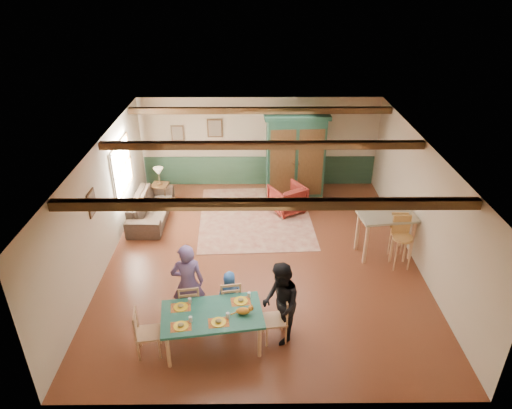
{
  "coord_description": "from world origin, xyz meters",
  "views": [
    {
      "loc": [
        -0.21,
        -8.8,
        6.05
      ],
      "look_at": [
        -0.13,
        0.44,
        1.15
      ],
      "focal_mm": 32.0,
      "sensor_mm": 36.0,
      "label": 1
    }
  ],
  "objects_px": {
    "person_child": "(230,294)",
    "bar_stool_right": "(399,238)",
    "cat": "(243,310)",
    "end_table": "(161,193)",
    "dining_table": "(213,329)",
    "person_woman": "(281,303)",
    "bar_stool_left": "(402,243)",
    "sofa": "(151,207)",
    "person_man": "(188,283)",
    "dining_chair_end_right": "(275,319)",
    "table_lamp": "(159,176)",
    "armchair": "(287,198)",
    "counter_table": "(384,235)",
    "dining_chair_end_left": "(148,332)",
    "dining_chair_far_right": "(230,298)",
    "dining_chair_far_left": "(189,302)"
  },
  "relations": [
    {
      "from": "person_child",
      "to": "bar_stool_right",
      "type": "distance_m",
      "value": 4.19
    },
    {
      "from": "person_child",
      "to": "cat",
      "type": "bearing_deg",
      "value": 99.46
    },
    {
      "from": "cat",
      "to": "end_table",
      "type": "bearing_deg",
      "value": 105.36
    },
    {
      "from": "dining_table",
      "to": "person_woman",
      "type": "distance_m",
      "value": 1.28
    },
    {
      "from": "end_table",
      "to": "bar_stool_left",
      "type": "height_order",
      "value": "bar_stool_left"
    },
    {
      "from": "person_woman",
      "to": "sofa",
      "type": "height_order",
      "value": "person_woman"
    },
    {
      "from": "person_man",
      "to": "cat",
      "type": "bearing_deg",
      "value": 136.55
    },
    {
      "from": "dining_chair_end_right",
      "to": "sofa",
      "type": "relative_size",
      "value": 0.41
    },
    {
      "from": "end_table",
      "to": "table_lamp",
      "type": "height_order",
      "value": "table_lamp"
    },
    {
      "from": "armchair",
      "to": "bar_stool_right",
      "type": "bearing_deg",
      "value": 106.82
    },
    {
      "from": "table_lamp",
      "to": "dining_chair_end_right",
      "type": "bearing_deg",
      "value": -60.98
    },
    {
      "from": "table_lamp",
      "to": "sofa",
      "type": "bearing_deg",
      "value": -95.19
    },
    {
      "from": "dining_table",
      "to": "counter_table",
      "type": "bearing_deg",
      "value": 37.41
    },
    {
      "from": "person_woman",
      "to": "sofa",
      "type": "distance_m",
      "value": 5.48
    },
    {
      "from": "dining_chair_end_left",
      "to": "table_lamp",
      "type": "bearing_deg",
      "value": -0.21
    },
    {
      "from": "person_child",
      "to": "cat",
      "type": "xyz_separation_m",
      "value": [
        0.27,
        -0.84,
        0.32
      ]
    },
    {
      "from": "bar_stool_left",
      "to": "person_woman",
      "type": "bearing_deg",
      "value": -144.62
    },
    {
      "from": "sofa",
      "to": "dining_chair_far_right",
      "type": "bearing_deg",
      "value": -149.05
    },
    {
      "from": "bar_stool_right",
      "to": "person_woman",
      "type": "bearing_deg",
      "value": -134.75
    },
    {
      "from": "dining_table",
      "to": "person_man",
      "type": "relative_size",
      "value": 1.04
    },
    {
      "from": "person_man",
      "to": "bar_stool_right",
      "type": "relative_size",
      "value": 1.5
    },
    {
      "from": "cat",
      "to": "dining_chair_far_right",
      "type": "bearing_deg",
      "value": 100.37
    },
    {
      "from": "sofa",
      "to": "counter_table",
      "type": "distance_m",
      "value": 5.99
    },
    {
      "from": "dining_chair_far_left",
      "to": "person_woman",
      "type": "xyz_separation_m",
      "value": [
        1.67,
        -0.46,
        0.34
      ]
    },
    {
      "from": "armchair",
      "to": "cat",
      "type": "bearing_deg",
      "value": 48.25
    },
    {
      "from": "sofa",
      "to": "bar_stool_right",
      "type": "height_order",
      "value": "bar_stool_right"
    },
    {
      "from": "person_man",
      "to": "counter_table",
      "type": "relative_size",
      "value": 1.32
    },
    {
      "from": "dining_chair_end_right",
      "to": "armchair",
      "type": "height_order",
      "value": "dining_chair_end_right"
    },
    {
      "from": "bar_stool_left",
      "to": "bar_stool_right",
      "type": "relative_size",
      "value": 1.09
    },
    {
      "from": "counter_table",
      "to": "bar_stool_right",
      "type": "relative_size",
      "value": 1.13
    },
    {
      "from": "person_man",
      "to": "person_child",
      "type": "relative_size",
      "value": 1.72
    },
    {
      "from": "person_man",
      "to": "cat",
      "type": "relative_size",
      "value": 4.79
    },
    {
      "from": "dining_chair_end_right",
      "to": "armchair",
      "type": "distance_m",
      "value": 4.86
    },
    {
      "from": "dining_chair_end_right",
      "to": "counter_table",
      "type": "xyz_separation_m",
      "value": [
        2.64,
        2.7,
        0.07
      ]
    },
    {
      "from": "table_lamp",
      "to": "bar_stool_right",
      "type": "bearing_deg",
      "value": -25.84
    },
    {
      "from": "dining_chair_end_right",
      "to": "cat",
      "type": "relative_size",
      "value": 2.64
    },
    {
      "from": "person_man",
      "to": "end_table",
      "type": "distance_m",
      "value": 5.09
    },
    {
      "from": "table_lamp",
      "to": "person_woman",
      "type": "bearing_deg",
      "value": -60.15
    },
    {
      "from": "dining_chair_far_left",
      "to": "dining_chair_far_right",
      "type": "bearing_deg",
      "value": 180.0
    },
    {
      "from": "cat",
      "to": "table_lamp",
      "type": "xyz_separation_m",
      "value": [
        -2.44,
        5.58,
        -0.01
      ]
    },
    {
      "from": "person_child",
      "to": "dining_chair_far_left",
      "type": "bearing_deg",
      "value": 5.71
    },
    {
      "from": "dining_chair_end_left",
      "to": "dining_chair_end_right",
      "type": "bearing_deg",
      "value": -90.0
    },
    {
      "from": "dining_table",
      "to": "cat",
      "type": "xyz_separation_m",
      "value": [
        0.54,
        -0.02,
        0.45
      ]
    },
    {
      "from": "dining_chair_far_right",
      "to": "bar_stool_right",
      "type": "distance_m",
      "value": 4.22
    },
    {
      "from": "person_man",
      "to": "person_child",
      "type": "height_order",
      "value": "person_man"
    },
    {
      "from": "person_man",
      "to": "table_lamp",
      "type": "bearing_deg",
      "value": -82.04
    },
    {
      "from": "dining_chair_end_left",
      "to": "end_table",
      "type": "distance_m",
      "value": 5.78
    },
    {
      "from": "person_woman",
      "to": "sofa",
      "type": "bearing_deg",
      "value": -152.63
    },
    {
      "from": "dining_chair_far_left",
      "to": "counter_table",
      "type": "relative_size",
      "value": 0.73
    },
    {
      "from": "dining_chair_far_left",
      "to": "person_woman",
      "type": "height_order",
      "value": "person_woman"
    }
  ]
}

